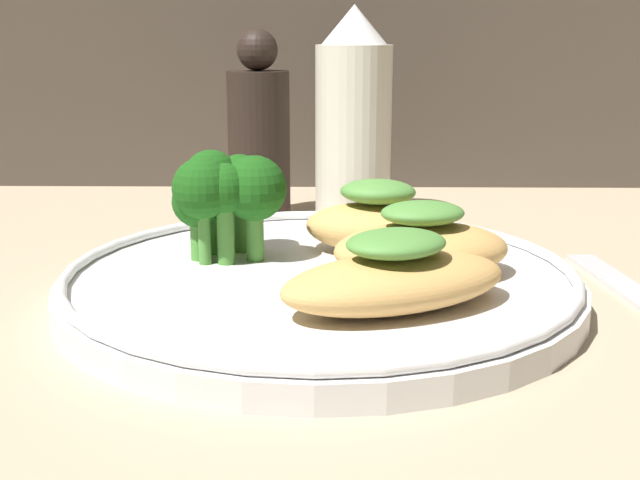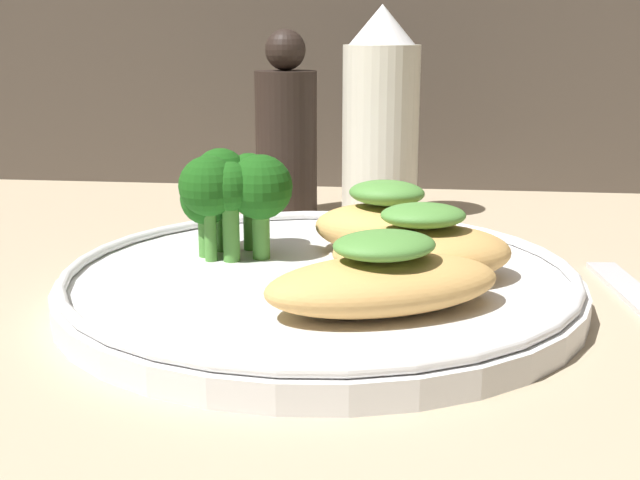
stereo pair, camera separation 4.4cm
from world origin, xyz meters
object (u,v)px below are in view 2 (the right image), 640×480
Objects in this scene: broccoli_bunch at (231,188)px; sauce_bottle at (380,119)px; plate at (320,282)px; pepper_grinder at (286,135)px.

sauce_bottle reaches higher than broccoli_bunch.
plate is 21.72cm from sauce_bottle.
broccoli_bunch is at bearing -114.63° from sauce_bottle.
plate is 1.74× the size of sauce_bottle.
plate is at bearing -96.37° from sauce_bottle.
pepper_grinder is at bearing 180.00° from sauce_bottle.
broccoli_bunch is 17.36cm from pepper_grinder.
sauce_bottle is 7.55cm from pepper_grinder.
pepper_grinder is (0.51, 17.32, 0.99)cm from broccoli_bunch.
sauce_bottle is (2.29, 20.46, 6.91)cm from plate.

